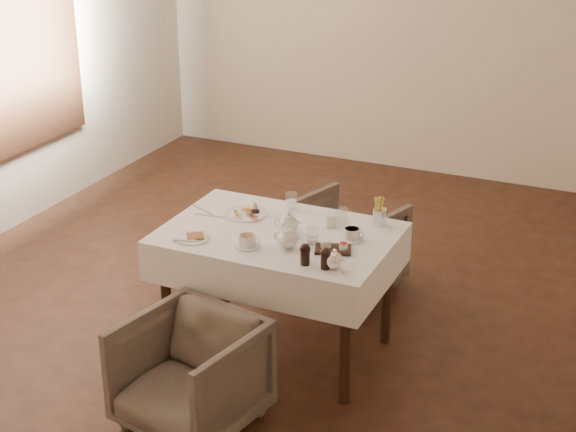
# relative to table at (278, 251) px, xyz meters

# --- Properties ---
(table) EXTENTS (1.28, 0.88, 0.75)m
(table) POSITION_rel_table_xyz_m (0.00, 0.00, 0.00)
(table) COLOR black
(table) RESTS_ON ground
(armchair_near) EXTENTS (0.74, 0.75, 0.58)m
(armchair_near) POSITION_rel_table_xyz_m (-0.10, -0.84, -0.35)
(armchair_near) COLOR brown
(armchair_near) RESTS_ON ground
(armchair_far) EXTENTS (0.82, 0.83, 0.61)m
(armchair_far) POSITION_rel_table_xyz_m (0.05, 0.89, -0.33)
(armchair_far) COLOR brown
(armchair_far) RESTS_ON ground
(breakfast_plate) EXTENTS (0.25, 0.25, 0.03)m
(breakfast_plate) POSITION_rel_table_xyz_m (-0.28, 0.15, 0.13)
(breakfast_plate) COLOR white
(breakfast_plate) RESTS_ON table
(side_plate) EXTENTS (0.19, 0.18, 0.02)m
(side_plate) POSITION_rel_table_xyz_m (-0.39, -0.29, 0.12)
(side_plate) COLOR white
(side_plate) RESTS_ON table
(teapot_centre) EXTENTS (0.18, 0.15, 0.12)m
(teapot_centre) POSITION_rel_table_xyz_m (0.05, 0.02, 0.18)
(teapot_centre) COLOR white
(teapot_centre) RESTS_ON table
(teapot_front) EXTENTS (0.15, 0.12, 0.12)m
(teapot_front) POSITION_rel_table_xyz_m (0.13, -0.17, 0.18)
(teapot_front) COLOR white
(teapot_front) RESTS_ON table
(creamer) EXTENTS (0.07, 0.07, 0.07)m
(creamer) POSITION_rel_table_xyz_m (0.24, 0.19, 0.16)
(creamer) COLOR white
(creamer) RESTS_ON table
(teacup_near) EXTENTS (0.14, 0.14, 0.07)m
(teacup_near) POSITION_rel_table_xyz_m (-0.07, -0.24, 0.15)
(teacup_near) COLOR white
(teacup_near) RESTS_ON table
(teacup_far) EXTENTS (0.14, 0.14, 0.07)m
(teacup_far) POSITION_rel_table_xyz_m (0.41, 0.07, 0.15)
(teacup_far) COLOR white
(teacup_far) RESTS_ON table
(glass_left) EXTENTS (0.09, 0.09, 0.10)m
(glass_left) POSITION_rel_table_xyz_m (-0.07, 0.34, 0.17)
(glass_left) COLOR silver
(glass_left) RESTS_ON table
(glass_mid) EXTENTS (0.07, 0.07, 0.09)m
(glass_mid) POSITION_rel_table_xyz_m (0.23, -0.06, 0.16)
(glass_mid) COLOR silver
(glass_mid) RESTS_ON table
(glass_right) EXTENTS (0.08, 0.08, 0.09)m
(glass_right) POSITION_rel_table_xyz_m (0.28, 0.27, 0.16)
(glass_right) COLOR silver
(glass_right) RESTS_ON table
(condiment_board) EXTENTS (0.22, 0.18, 0.05)m
(condiment_board) POSITION_rel_table_xyz_m (0.37, -0.10, 0.13)
(condiment_board) COLOR black
(condiment_board) RESTS_ON table
(pepper_mill_left) EXTENTS (0.06, 0.06, 0.12)m
(pepper_mill_left) POSITION_rel_table_xyz_m (0.30, -0.31, 0.18)
(pepper_mill_left) COLOR black
(pepper_mill_left) RESTS_ON table
(pepper_mill_right) EXTENTS (0.06, 0.06, 0.12)m
(pepper_mill_right) POSITION_rel_table_xyz_m (0.41, -0.31, 0.17)
(pepper_mill_right) COLOR black
(pepper_mill_right) RESTS_ON table
(silver_pot) EXTENTS (0.13, 0.12, 0.12)m
(silver_pot) POSITION_rel_table_xyz_m (0.45, -0.30, 0.17)
(silver_pot) COLOR white
(silver_pot) RESTS_ON table
(fries_cup) EXTENTS (0.08, 0.08, 0.17)m
(fries_cup) POSITION_rel_table_xyz_m (0.48, 0.34, 0.19)
(fries_cup) COLOR silver
(fries_cup) RESTS_ON table
(cutlery_fork) EXTENTS (0.18, 0.10, 0.00)m
(cutlery_fork) POSITION_rel_table_xyz_m (-0.54, 0.10, 0.12)
(cutlery_fork) COLOR silver
(cutlery_fork) RESTS_ON table
(cutlery_knife) EXTENTS (0.19, 0.03, 0.00)m
(cutlery_knife) POSITION_rel_table_xyz_m (-0.46, 0.04, 0.12)
(cutlery_knife) COLOR silver
(cutlery_knife) RESTS_ON table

